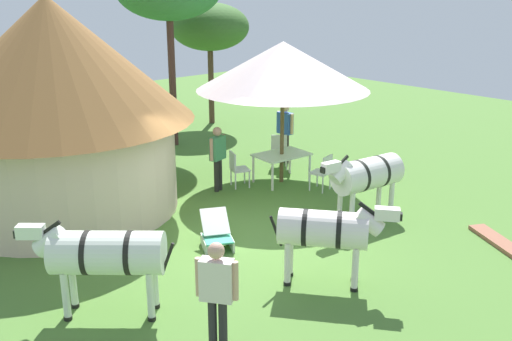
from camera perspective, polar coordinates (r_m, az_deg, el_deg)
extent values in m
plane|color=#4C7731|center=(11.91, -1.71, -6.32)|extent=(36.00, 36.00, 0.00)
cylinder|color=beige|center=(13.57, -18.35, 0.45)|extent=(4.95, 4.95, 2.06)
cone|color=brown|center=(13.10, -19.35, 10.22)|extent=(5.89, 5.89, 2.61)
cylinder|color=brown|center=(14.71, 2.55, 3.31)|extent=(0.10, 0.10, 2.38)
cone|color=silver|center=(14.36, 2.65, 10.18)|extent=(4.25, 4.25, 1.17)
cube|color=silver|center=(14.83, 2.53, 1.56)|extent=(1.41, 1.03, 0.04)
cylinder|color=silver|center=(14.88, -0.27, 0.14)|extent=(0.06, 0.06, 0.70)
cylinder|color=silver|center=(15.60, 3.33, 0.95)|extent=(0.06, 0.06, 0.70)
cylinder|color=silver|center=(14.28, 1.62, -0.63)|extent=(0.06, 0.06, 0.70)
cylinder|color=silver|center=(15.03, 5.26, 0.25)|extent=(0.06, 0.06, 0.70)
cube|color=silver|center=(14.54, -1.57, 0.12)|extent=(0.56, 0.57, 0.04)
cube|color=silver|center=(14.42, -2.30, 0.90)|extent=(0.20, 0.42, 0.45)
cylinder|color=silver|center=(14.84, -1.13, -0.42)|extent=(0.04, 0.04, 0.45)
cylinder|color=silver|center=(14.50, -0.65, -0.87)|extent=(0.04, 0.04, 0.45)
cylinder|color=silver|center=(14.73, -2.46, -0.57)|extent=(0.04, 0.04, 0.45)
cylinder|color=silver|center=(14.39, -2.01, -1.02)|extent=(0.04, 0.04, 0.45)
cube|color=silver|center=(14.38, 6.29, -0.19)|extent=(0.53, 0.51, 0.04)
cube|color=silver|center=(14.23, 6.99, 0.53)|extent=(0.44, 0.14, 0.45)
cylinder|color=silver|center=(14.37, 5.27, -1.11)|extent=(0.04, 0.04, 0.45)
cylinder|color=silver|center=(14.69, 6.00, -0.72)|extent=(0.04, 0.04, 0.45)
cylinder|color=silver|center=(14.21, 6.53, -1.38)|extent=(0.04, 0.04, 0.45)
cylinder|color=silver|center=(14.53, 7.24, -0.97)|extent=(0.04, 0.04, 0.45)
cube|color=silver|center=(15.98, 2.30, 1.75)|extent=(0.61, 0.61, 0.04)
cube|color=silver|center=(16.10, 2.27, 2.71)|extent=(0.36, 0.32, 0.45)
cylinder|color=silver|center=(15.88, 3.00, 0.79)|extent=(0.04, 0.04, 0.45)
cylinder|color=silver|center=(15.86, 1.63, 0.79)|extent=(0.04, 0.04, 0.45)
cylinder|color=silver|center=(16.22, 2.92, 1.17)|extent=(0.04, 0.04, 0.45)
cylinder|color=silver|center=(16.20, 1.58, 1.16)|extent=(0.04, 0.04, 0.45)
cylinder|color=black|center=(14.23, -3.89, -0.52)|extent=(0.12, 0.12, 0.80)
cylinder|color=black|center=(14.34, -3.56, -0.37)|extent=(0.12, 0.12, 0.80)
cube|color=#438E5E|center=(14.09, -3.78, 2.20)|extent=(0.47, 0.31, 0.57)
cylinder|color=tan|center=(13.89, -4.38, 2.03)|extent=(0.08, 0.08, 0.53)
cylinder|color=tan|center=(14.28, -3.19, 2.49)|extent=(0.08, 0.08, 0.53)
sphere|color=tan|center=(13.98, -3.81, 3.82)|extent=(0.22, 0.22, 0.22)
cylinder|color=black|center=(16.48, 3.01, 2.15)|extent=(0.12, 0.12, 0.85)
cylinder|color=black|center=(16.58, 2.63, 2.25)|extent=(0.12, 0.12, 0.85)
cube|color=#2E55B7|center=(16.35, 2.86, 4.65)|extent=(0.22, 0.47, 0.60)
cylinder|color=#E4B48B|center=(16.17, 3.52, 4.55)|extent=(0.09, 0.09, 0.57)
cylinder|color=#E4B48B|center=(16.52, 2.21, 4.86)|extent=(0.09, 0.09, 0.57)
sphere|color=#E4B48B|center=(16.25, 2.88, 6.14)|extent=(0.23, 0.23, 0.23)
cylinder|color=#242127|center=(8.27, -4.25, -14.88)|extent=(0.12, 0.12, 0.83)
cylinder|color=#242127|center=(8.23, -3.24, -15.02)|extent=(0.12, 0.12, 0.83)
cube|color=beige|center=(7.89, -3.85, -10.61)|extent=(0.43, 0.49, 0.59)
cylinder|color=tan|center=(7.95, -5.65, -10.28)|extent=(0.09, 0.09, 0.55)
cylinder|color=tan|center=(7.82, -2.03, -10.72)|extent=(0.09, 0.09, 0.55)
sphere|color=tan|center=(7.69, -3.92, -7.82)|extent=(0.22, 0.22, 0.22)
cube|color=teal|center=(11.25, -3.75, -6.65)|extent=(0.72, 0.73, 0.03)
cube|color=white|center=(11.40, -4.04, -4.98)|extent=(0.69, 0.67, 0.40)
cube|color=silver|center=(11.39, -2.50, -6.91)|extent=(0.32, 0.56, 0.22)
cube|color=silver|center=(11.31, -5.10, -7.17)|extent=(0.32, 0.56, 0.22)
cylinder|color=white|center=(12.61, 10.85, -0.32)|extent=(1.61, 0.87, 0.68)
cylinder|color=black|center=(12.82, 11.82, -0.08)|extent=(0.17, 0.69, 0.69)
cylinder|color=black|center=(12.42, 9.94, -0.55)|extent=(0.17, 0.69, 0.69)
cylinder|color=white|center=(12.04, 8.30, -0.15)|extent=(0.58, 0.37, 0.51)
cube|color=white|center=(11.81, 7.34, 0.35)|extent=(0.42, 0.23, 0.20)
cube|color=black|center=(11.71, 6.67, 0.06)|extent=(0.13, 0.13, 0.12)
cube|color=black|center=(11.98, 8.35, 0.76)|extent=(0.37, 0.09, 0.28)
cylinder|color=white|center=(12.31, 9.35, -3.83)|extent=(0.11, 0.11, 0.76)
cylinder|color=black|center=(12.44, 9.27, -5.32)|extent=(0.13, 0.13, 0.06)
cylinder|color=white|center=(12.56, 8.19, -3.32)|extent=(0.11, 0.11, 0.76)
cylinder|color=black|center=(12.69, 8.12, -4.79)|extent=(0.13, 0.13, 0.06)
cylinder|color=white|center=(13.10, 13.07, -2.71)|extent=(0.11, 0.11, 0.76)
cylinder|color=black|center=(13.22, 12.96, -4.13)|extent=(0.13, 0.13, 0.06)
cylinder|color=white|center=(13.33, 11.91, -2.26)|extent=(0.11, 0.11, 0.76)
cylinder|color=black|center=(13.46, 11.81, -3.66)|extent=(0.13, 0.13, 0.06)
cylinder|color=black|center=(13.21, 13.34, -0.11)|extent=(0.24, 0.08, 0.53)
cylinder|color=silver|center=(9.76, 6.56, -5.67)|extent=(1.39, 1.54, 0.61)
cylinder|color=black|center=(9.78, 4.83, -5.57)|extent=(0.54, 0.45, 0.63)
cylinder|color=black|center=(9.75, 8.12, -5.77)|extent=(0.54, 0.45, 0.63)
cylinder|color=silver|center=(9.68, 10.96, -4.94)|extent=(0.54, 0.59, 0.48)
cube|color=silver|center=(9.63, 12.68, -4.15)|extent=(0.39, 0.43, 0.20)
cube|color=black|center=(9.65, 13.74, -4.37)|extent=(0.17, 0.17, 0.12)
cube|color=black|center=(9.60, 11.03, -3.84)|extent=(0.26, 0.31, 0.28)
cylinder|color=silver|center=(10.16, 9.69, -8.67)|extent=(0.11, 0.11, 0.77)
cylinder|color=black|center=(10.32, 9.58, -10.43)|extent=(0.13, 0.13, 0.06)
cylinder|color=silver|center=(9.86, 9.65, -9.53)|extent=(0.11, 0.11, 0.77)
cylinder|color=black|center=(10.02, 9.54, -11.34)|extent=(0.13, 0.13, 0.06)
cylinder|color=silver|center=(10.21, 3.34, -8.27)|extent=(0.11, 0.11, 0.77)
cylinder|color=black|center=(10.37, 3.31, -10.04)|extent=(0.13, 0.13, 0.06)
cylinder|color=silver|center=(9.91, 3.10, -9.12)|extent=(0.11, 0.11, 0.77)
cylinder|color=black|center=(10.08, 3.06, -10.92)|extent=(0.13, 0.13, 0.06)
cylinder|color=black|center=(9.87, 1.96, -5.91)|extent=(0.18, 0.22, 0.53)
cylinder|color=silver|center=(9.08, -14.27, -7.79)|extent=(1.68, 1.62, 0.66)
cylinder|color=black|center=(9.00, -12.18, -7.86)|extent=(0.51, 0.55, 0.67)
cylinder|color=black|center=(9.16, -16.12, -7.71)|extent=(0.51, 0.55, 0.67)
cylinder|color=silver|center=(9.25, -19.42, -6.56)|extent=(0.60, 0.58, 0.50)
cube|color=silver|center=(9.29, -21.16, -5.58)|extent=(0.42, 0.40, 0.20)
cube|color=black|center=(9.37, -22.17, -5.71)|extent=(0.17, 0.17, 0.12)
cube|color=black|center=(9.18, -19.55, -5.42)|extent=(0.30, 0.28, 0.28)
cylinder|color=silver|center=(9.40, -18.09, -11.63)|extent=(0.11, 0.11, 0.79)
cylinder|color=black|center=(9.57, -17.87, -13.53)|extent=(0.13, 0.13, 0.06)
cylinder|color=silver|center=(9.69, -17.43, -10.60)|extent=(0.11, 0.11, 0.79)
cylinder|color=black|center=(9.87, -17.23, -12.46)|extent=(0.13, 0.13, 0.06)
cylinder|color=silver|center=(9.08, -10.26, -12.06)|extent=(0.11, 0.11, 0.79)
cylinder|color=black|center=(9.27, -10.13, -14.01)|extent=(0.13, 0.13, 0.06)
cylinder|color=silver|center=(9.39, -9.86, -10.96)|extent=(0.11, 0.11, 0.79)
cylinder|color=black|center=(9.57, -9.74, -12.87)|extent=(0.13, 0.13, 0.06)
cylinder|color=black|center=(8.94, -8.64, -8.54)|extent=(0.21, 0.20, 0.53)
cylinder|color=#4B2C28|center=(18.26, -8.15, 8.41)|extent=(0.22, 0.22, 3.88)
cylinder|color=#503628|center=(21.21, -4.40, 8.18)|extent=(0.20, 0.20, 2.67)
ellipsoid|color=#386229|center=(20.96, -4.54, 13.83)|extent=(2.75, 2.75, 1.65)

